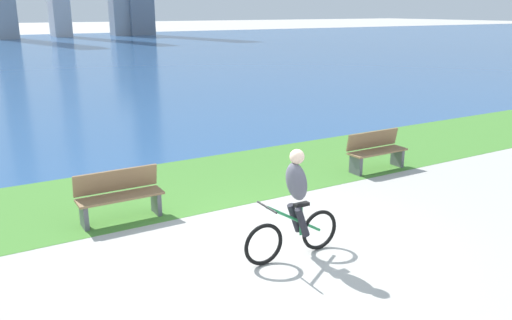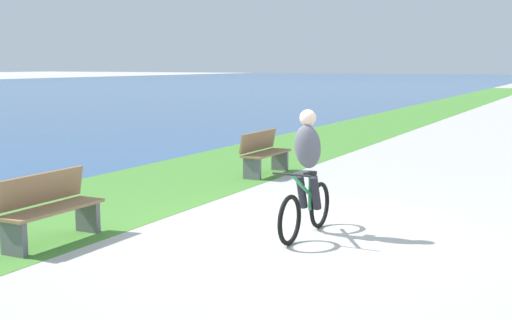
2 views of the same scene
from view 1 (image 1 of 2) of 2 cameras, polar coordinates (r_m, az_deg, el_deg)
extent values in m
plane|color=#B2AFA8|center=(8.31, 2.87, -9.73)|extent=(300.00, 300.00, 0.00)
cube|color=#478433|center=(11.34, -7.49, -2.57)|extent=(120.00, 3.45, 0.01)
cube|color=#2D568C|center=(48.24, -26.07, 10.33)|extent=(300.00, 72.59, 0.00)
torus|color=black|center=(7.69, 0.85, -9.25)|extent=(0.65, 0.06, 0.65)
torus|color=black|center=(8.22, 6.97, -7.63)|extent=(0.65, 0.06, 0.65)
cylinder|color=#268C4C|center=(7.84, 4.21, -6.47)|extent=(0.99, 0.04, 0.61)
cylinder|color=#268C4C|center=(7.93, 4.97, -6.62)|extent=(0.04, 0.04, 0.47)
cube|color=black|center=(7.84, 5.01, -4.89)|extent=(0.24, 0.10, 0.05)
cylinder|color=black|center=(7.49, 1.20, -5.19)|extent=(0.03, 0.52, 0.03)
ellipsoid|color=#595966|center=(7.65, 4.46, -2.38)|extent=(0.40, 0.36, 0.65)
sphere|color=beige|center=(7.54, 4.52, 0.36)|extent=(0.22, 0.22, 0.22)
cylinder|color=#26262D|center=(7.82, 5.09, -6.82)|extent=(0.27, 0.11, 0.49)
cylinder|color=#26262D|center=(7.97, 4.25, -6.34)|extent=(0.27, 0.11, 0.49)
cube|color=olive|center=(9.50, -14.66, -3.90)|extent=(1.50, 0.45, 0.04)
cube|color=olive|center=(9.59, -15.09, -2.15)|extent=(1.50, 0.11, 0.40)
cube|color=#595960|center=(9.75, -10.90, -4.53)|extent=(0.08, 0.37, 0.45)
cube|color=#595960|center=(9.44, -18.35, -5.81)|extent=(0.08, 0.37, 0.45)
cube|color=olive|center=(12.39, 13.21, 0.92)|extent=(1.50, 0.45, 0.04)
cube|color=olive|center=(12.47, 12.67, 2.23)|extent=(1.50, 0.11, 0.40)
cube|color=#595960|center=(12.90, 15.24, 0.34)|extent=(0.08, 0.37, 0.45)
cube|color=#595960|center=(12.03, 10.89, -0.52)|extent=(0.08, 0.37, 0.45)
camera|label=2|loc=(4.83, -82.66, -14.92)|focal=46.74mm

